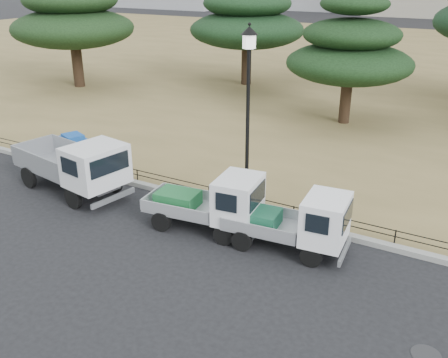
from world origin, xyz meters
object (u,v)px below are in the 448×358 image
Objects in this scene: truck_kei_front at (212,202)px; tarp_pile at (72,148)px; street_lamp at (248,89)px; truck_large at (74,163)px; truck_kei_rear at (295,222)px.

tarp_pile is (-7.70, 2.05, -0.30)m from truck_kei_front.
street_lamp is 8.59m from tarp_pile.
truck_kei_rear is (7.96, 0.15, -0.22)m from truck_large.
truck_kei_front is 3.48m from street_lamp.
truck_large is at bearing -162.66° from street_lamp.
truck_large is at bearing 175.75° from truck_kei_rear.
truck_kei_front is at bearing -97.60° from street_lamp.
street_lamp is at bearing -2.10° from tarp_pile.
truck_large reaches higher than tarp_pile.
truck_kei_rear is 10.42m from tarp_pile.
street_lamp is at bearing 75.93° from truck_kei_front.
street_lamp is at bearing 139.72° from truck_kei_rear.
truck_large is at bearing -42.03° from tarp_pile.
truck_kei_rear is 1.71× the size of tarp_pile.
truck_large is 2.37× the size of tarp_pile.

